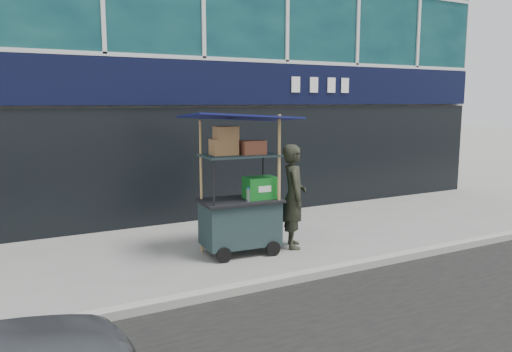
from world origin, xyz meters
TOP-DOWN VIEW (x-y plane):
  - ground at (0.00, 0.00)m, footprint 80.00×80.00m
  - curb at (0.00, -0.20)m, footprint 80.00×0.18m
  - vendor_cart at (-0.41, 1.38)m, footprint 1.83×1.35m
  - vendor_man at (0.55, 1.27)m, footprint 0.67×0.78m

SIDE VIEW (x-z plane):
  - ground at x=0.00m, z-range 0.00..0.00m
  - curb at x=0.00m, z-range 0.00..0.12m
  - vendor_cart at x=-0.41m, z-range -0.35..2.02m
  - vendor_man at x=0.55m, z-range 0.00..1.80m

